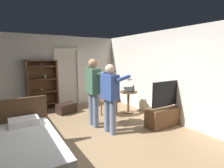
% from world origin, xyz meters
% --- Properties ---
extents(ground_plane, '(7.40, 7.40, 0.00)m').
position_xyz_m(ground_plane, '(0.00, 0.00, 0.00)').
color(ground_plane, '#997A56').
extents(wall_back, '(5.28, 0.12, 2.55)m').
position_xyz_m(wall_back, '(0.00, 3.42, 1.28)').
color(wall_back, silver).
rests_on(wall_back, ground_plane).
extents(wall_right, '(0.12, 6.97, 2.55)m').
position_xyz_m(wall_right, '(2.58, 0.00, 1.28)').
color(wall_right, silver).
rests_on(wall_right, ground_plane).
extents(doorway_frame, '(0.93, 0.08, 2.13)m').
position_xyz_m(doorway_frame, '(0.60, 3.34, 1.22)').
color(doorway_frame, white).
rests_on(doorway_frame, ground_plane).
extents(bed, '(1.64, 1.91, 1.02)m').
position_xyz_m(bed, '(-1.51, -0.12, 0.30)').
color(bed, '#4C331E').
rests_on(bed, ground_plane).
extents(bookshelf, '(0.97, 0.32, 1.70)m').
position_xyz_m(bookshelf, '(-0.31, 3.20, 0.92)').
color(bookshelf, brown).
rests_on(bookshelf, ground_plane).
extents(tv_flatscreen, '(1.25, 0.40, 1.19)m').
position_xyz_m(tv_flatscreen, '(2.22, 0.03, 0.33)').
color(tv_flatscreen, brown).
rests_on(tv_flatscreen, ground_plane).
extents(side_table, '(0.57, 0.57, 0.70)m').
position_xyz_m(side_table, '(1.97, 1.40, 0.47)').
color(side_table, brown).
rests_on(side_table, ground_plane).
extents(laptop, '(0.41, 0.41, 0.16)m').
position_xyz_m(laptop, '(1.93, 1.36, 0.75)').
color(laptop, black).
rests_on(laptop, side_table).
extents(bottle_on_table, '(0.06, 0.06, 0.22)m').
position_xyz_m(bottle_on_table, '(2.11, 1.32, 0.79)').
color(bottle_on_table, '#3F4F0F').
rests_on(bottle_on_table, side_table).
extents(wooden_chair, '(0.51, 0.51, 0.99)m').
position_xyz_m(wooden_chair, '(1.31, 1.42, 0.54)').
color(wooden_chair, brown).
rests_on(wooden_chair, ground_plane).
extents(person_blue_shirt, '(0.67, 0.56, 1.64)m').
position_xyz_m(person_blue_shirt, '(0.67, 0.40, 0.94)').
color(person_blue_shirt, slate).
rests_on(person_blue_shirt, ground_plane).
extents(person_striped_shirt, '(0.71, 0.55, 1.76)m').
position_xyz_m(person_striped_shirt, '(0.53, 0.98, 1.02)').
color(person_striped_shirt, slate).
rests_on(person_striped_shirt, ground_plane).
extents(suitcase_dark, '(0.71, 0.54, 0.31)m').
position_xyz_m(suitcase_dark, '(-1.13, 2.48, 0.16)').
color(suitcase_dark, black).
rests_on(suitcase_dark, ground_plane).
extents(suitcase_small, '(0.66, 0.51, 0.31)m').
position_xyz_m(suitcase_small, '(0.24, 2.43, 0.15)').
color(suitcase_small, black).
rests_on(suitcase_small, ground_plane).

